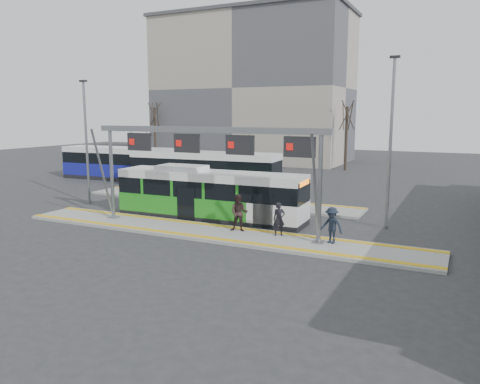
{
  "coord_description": "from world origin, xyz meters",
  "views": [
    {
      "loc": [
        11.34,
        -19.93,
        5.97
      ],
      "look_at": [
        0.19,
        3.0,
        1.71
      ],
      "focal_mm": 35.0,
      "sensor_mm": 36.0,
      "label": 1
    }
  ],
  "objects_px": {
    "passenger_a": "(279,219)",
    "passenger_c": "(332,225)",
    "hero_bus": "(210,195)",
    "passenger_b": "(239,213)",
    "gantry": "(206,148)"
  },
  "relations": [
    {
      "from": "passenger_b",
      "to": "passenger_c",
      "type": "bearing_deg",
      "value": -16.37
    },
    {
      "from": "passenger_c",
      "to": "passenger_a",
      "type": "bearing_deg",
      "value": -170.06
    },
    {
      "from": "gantry",
      "to": "hero_bus",
      "type": "distance_m",
      "value": 4.14
    },
    {
      "from": "passenger_b",
      "to": "gantry",
      "type": "bearing_deg",
      "value": 178.45
    },
    {
      "from": "hero_bus",
      "to": "passenger_c",
      "type": "relative_size",
      "value": 6.64
    },
    {
      "from": "hero_bus",
      "to": "passenger_c",
      "type": "xyz_separation_m",
      "value": [
        7.73,
        -2.42,
        -0.4
      ]
    },
    {
      "from": "passenger_a",
      "to": "passenger_c",
      "type": "relative_size",
      "value": 0.97
    },
    {
      "from": "passenger_a",
      "to": "passenger_b",
      "type": "distance_m",
      "value": 2.11
    },
    {
      "from": "passenger_b",
      "to": "passenger_c",
      "type": "distance_m",
      "value": 4.76
    },
    {
      "from": "passenger_b",
      "to": "passenger_a",
      "type": "bearing_deg",
      "value": -11.97
    },
    {
      "from": "hero_bus",
      "to": "passenger_c",
      "type": "distance_m",
      "value": 8.11
    },
    {
      "from": "gantry",
      "to": "passenger_a",
      "type": "xyz_separation_m",
      "value": [
        3.74,
        0.47,
        -3.34
      ]
    },
    {
      "from": "hero_bus",
      "to": "passenger_a",
      "type": "xyz_separation_m",
      "value": [
        5.07,
        -2.17,
        -0.43
      ]
    },
    {
      "from": "hero_bus",
      "to": "passenger_a",
      "type": "height_order",
      "value": "hero_bus"
    },
    {
      "from": "hero_bus",
      "to": "passenger_a",
      "type": "distance_m",
      "value": 5.53
    }
  ]
}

